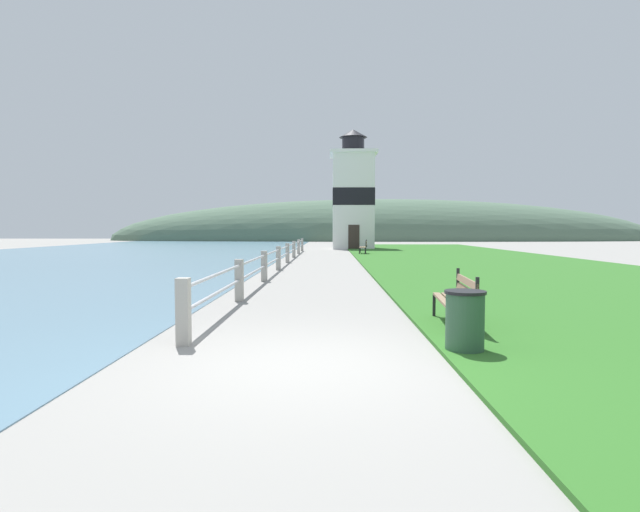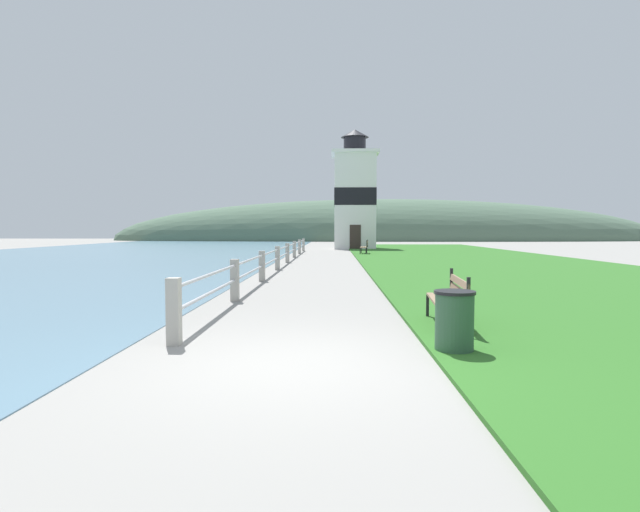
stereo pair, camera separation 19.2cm
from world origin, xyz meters
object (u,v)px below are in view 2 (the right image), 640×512
object	(u,v)px
park_bench_near	(450,297)
park_bench_midway	(365,246)
lighthouse	(355,196)
trash_bin	(454,322)

from	to	relation	value
park_bench_near	park_bench_midway	bearing A→B (deg)	-85.37
park_bench_near	lighthouse	bearing A→B (deg)	-84.79
park_bench_midway	lighthouse	distance (m)	10.21
park_bench_near	lighthouse	world-z (taller)	lighthouse
park_bench_near	trash_bin	distance (m)	1.72
park_bench_midway	trash_bin	xyz separation A→B (m)	(-0.46, -25.98, -0.11)
park_bench_near	lighthouse	size ratio (longest dim) A/B	0.18
park_bench_midway	lighthouse	size ratio (longest dim) A/B	0.17
park_bench_midway	trash_bin	world-z (taller)	park_bench_midway
lighthouse	park_bench_near	bearing A→B (deg)	-89.73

